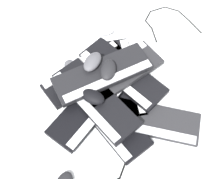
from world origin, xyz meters
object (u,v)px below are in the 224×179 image
at_px(keyboard_3, 122,77).
at_px(mouse_1, 93,96).
at_px(keyboard_0, 87,73).
at_px(mouse_2, 82,63).
at_px(keyboard_8, 103,74).
at_px(mouse_0, 73,68).
at_px(keyboard_6, 95,100).
at_px(mouse_7, 103,30).
at_px(keyboard_1, 108,117).
at_px(mouse_5, 93,62).
at_px(keyboard_4, 122,73).
at_px(mouse_3, 100,74).
at_px(mouse_6, 108,70).
at_px(keyboard_7, 117,75).
at_px(keyboard_2, 149,120).
at_px(keyboard_5, 91,105).

height_order(keyboard_3, mouse_1, mouse_1).
distance_m(keyboard_0, mouse_2, 0.05).
xyz_separation_m(keyboard_8, mouse_0, (0.16, 0.01, -0.05)).
xyz_separation_m(keyboard_6, mouse_7, (0.20, -0.39, -0.05)).
xyz_separation_m(keyboard_1, mouse_5, (0.17, -0.14, 0.13)).
xyz_separation_m(keyboard_4, mouse_7, (0.23, -0.19, -0.02)).
xyz_separation_m(keyboard_6, mouse_3, (0.06, -0.14, -0.02)).
bearing_deg(mouse_6, keyboard_1, -170.94).
relative_size(keyboard_7, mouse_6, 4.22).
xyz_separation_m(keyboard_1, keyboard_4, (0.05, -0.22, 0.03)).
distance_m(keyboard_3, keyboard_6, 0.20).
bearing_deg(mouse_1, keyboard_6, 55.04).
bearing_deg(mouse_1, keyboard_2, 13.43).
bearing_deg(keyboard_8, keyboard_2, 168.45).
distance_m(keyboard_4, keyboard_8, 0.12).
xyz_separation_m(keyboard_3, mouse_0, (0.21, 0.09, 0.04)).
height_order(keyboard_1, mouse_2, mouse_2).
relative_size(keyboard_8, mouse_2, 4.11).
xyz_separation_m(keyboard_8, mouse_1, (-0.03, 0.12, 0.01)).
distance_m(keyboard_3, keyboard_4, 0.03).
height_order(keyboard_7, mouse_1, mouse_1).
bearing_deg(keyboard_8, keyboard_6, 105.09).
xyz_separation_m(keyboard_3, mouse_6, (0.03, 0.07, 0.13)).
height_order(mouse_5, mouse_7, mouse_5).
relative_size(keyboard_5, keyboard_6, 0.97).
height_order(keyboard_6, mouse_1, mouse_1).
relative_size(keyboard_0, keyboard_7, 1.00).
height_order(keyboard_3, mouse_2, mouse_2).
xyz_separation_m(keyboard_4, mouse_0, (0.21, 0.10, 0.01)).
bearing_deg(keyboard_5, keyboard_6, -113.85).
relative_size(keyboard_4, keyboard_6, 1.00).
bearing_deg(mouse_2, keyboard_1, -65.66).
xyz_separation_m(keyboard_7, mouse_0, (0.20, 0.06, -0.02)).
bearing_deg(mouse_3, mouse_5, -8.36).
height_order(keyboard_7, mouse_6, mouse_6).
distance_m(keyboard_2, keyboard_4, 0.26).
distance_m(mouse_3, mouse_7, 0.29).
relative_size(keyboard_7, mouse_7, 4.22).
distance_m(mouse_3, mouse_6, 0.10).
bearing_deg(mouse_7, mouse_3, 89.23).
relative_size(keyboard_4, mouse_6, 4.21).
bearing_deg(mouse_3, keyboard_1, 103.62).
xyz_separation_m(keyboard_2, keyboard_6, (0.24, 0.06, 0.06)).
height_order(keyboard_0, keyboard_7, keyboard_7).
distance_m(mouse_0, mouse_7, 0.29).
relative_size(keyboard_2, keyboard_6, 1.00).
bearing_deg(mouse_0, mouse_5, 31.62).
xyz_separation_m(keyboard_4, mouse_1, (0.03, 0.21, 0.07)).
relative_size(mouse_1, mouse_3, 1.00).
xyz_separation_m(keyboard_8, mouse_7, (0.17, -0.28, -0.08)).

